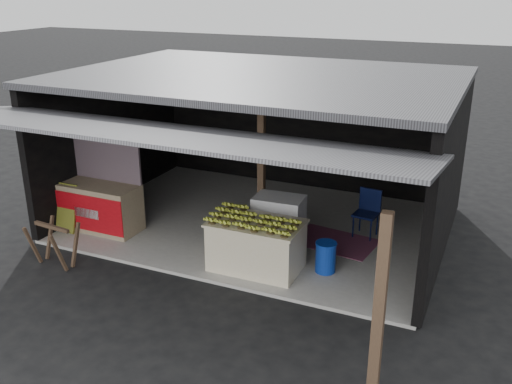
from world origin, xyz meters
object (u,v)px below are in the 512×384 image
at_px(banana_table, 256,245).
at_px(white_crate, 279,222).
at_px(plastic_chair, 368,209).
at_px(water_barrel, 326,258).
at_px(sawhorse, 53,240).
at_px(neighbor_stall, 99,204).

xyz_separation_m(banana_table, white_crate, (0.04, 0.91, 0.06)).
xyz_separation_m(banana_table, plastic_chair, (1.38, 2.09, 0.11)).
bearing_deg(water_barrel, banana_table, -161.80).
distance_m(banana_table, sawhorse, 3.46).
relative_size(sawhorse, plastic_chair, 0.86).
xyz_separation_m(banana_table, neighbor_stall, (-3.46, 0.28, 0.07)).
relative_size(neighbor_stall, plastic_chair, 1.85).
distance_m(banana_table, water_barrel, 1.17).
relative_size(white_crate, neighbor_stall, 0.58).
xyz_separation_m(banana_table, water_barrel, (1.10, 0.36, -0.18)).
height_order(white_crate, neighbor_stall, neighbor_stall).
relative_size(white_crate, water_barrel, 1.95).
height_order(sawhorse, water_barrel, sawhorse).
relative_size(banana_table, neighbor_stall, 0.93).
distance_m(sawhorse, plastic_chair, 5.68).
distance_m(water_barrel, plastic_chair, 1.77).
relative_size(sawhorse, water_barrel, 1.56).
bearing_deg(water_barrel, plastic_chair, 80.88).
bearing_deg(water_barrel, sawhorse, -160.03).
bearing_deg(plastic_chair, neighbor_stall, -152.27).
relative_size(white_crate, sawhorse, 1.25).
xyz_separation_m(neighbor_stall, sawhorse, (0.21, -1.50, -0.08)).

